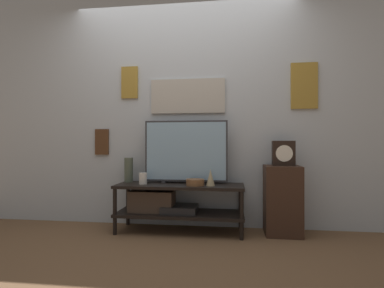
# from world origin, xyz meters

# --- Properties ---
(ground_plane) EXTENTS (12.00, 12.00, 0.00)m
(ground_plane) POSITION_xyz_m (0.00, 0.00, 0.00)
(ground_plane) COLOR brown
(wall_back) EXTENTS (6.40, 0.08, 2.70)m
(wall_back) POSITION_xyz_m (0.00, 0.53, 1.35)
(wall_back) COLOR #B2BCC6
(wall_back) RESTS_ON ground_plane
(media_console) EXTENTS (1.32, 0.44, 0.49)m
(media_console) POSITION_xyz_m (-0.10, 0.26, 0.31)
(media_console) COLOR black
(media_console) RESTS_ON ground_plane
(television) EXTENTS (0.89, 0.05, 0.67)m
(television) POSITION_xyz_m (0.05, 0.36, 0.84)
(television) COLOR #333338
(television) RESTS_ON media_console
(vase_wide_bowl) EXTENTS (0.18, 0.18, 0.06)m
(vase_wide_bowl) POSITION_xyz_m (0.17, 0.20, 0.52)
(vase_wide_bowl) COLOR brown
(vase_wide_bowl) RESTS_ON media_console
(vase_tall_ceramic) EXTENTS (0.09, 0.09, 0.27)m
(vase_tall_ceramic) POSITION_xyz_m (-0.59, 0.37, 0.63)
(vase_tall_ceramic) COLOR #4C5647
(vase_tall_ceramic) RESTS_ON media_console
(vase_slim_bronze) EXTENTS (0.09, 0.09, 0.17)m
(vase_slim_bronze) POSITION_xyz_m (0.33, 0.19, 0.57)
(vase_slim_bronze) COLOR tan
(vase_slim_bronze) RESTS_ON media_console
(candle_jar) EXTENTS (0.08, 0.08, 0.12)m
(candle_jar) POSITION_xyz_m (-0.39, 0.23, 0.55)
(candle_jar) COLOR silver
(candle_jar) RESTS_ON media_console
(side_table) EXTENTS (0.35, 0.34, 0.69)m
(side_table) POSITION_xyz_m (1.04, 0.31, 0.35)
(side_table) COLOR #382319
(side_table) RESTS_ON ground_plane
(mantel_clock) EXTENTS (0.22, 0.11, 0.25)m
(mantel_clock) POSITION_xyz_m (1.06, 0.32, 0.82)
(mantel_clock) COLOR black
(mantel_clock) RESTS_ON side_table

